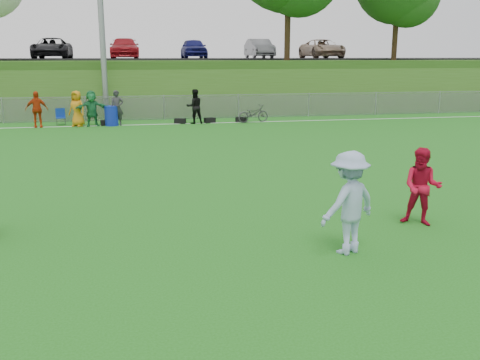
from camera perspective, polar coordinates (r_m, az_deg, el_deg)
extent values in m
plane|color=#1D5E13|center=(9.32, -0.46, -7.72)|extent=(120.00, 120.00, 0.00)
cube|color=white|center=(26.81, -7.80, 5.93)|extent=(60.00, 0.10, 0.01)
cube|color=gray|center=(28.73, -8.10, 7.59)|extent=(58.00, 0.02, 1.20)
cube|color=gray|center=(28.67, -8.15, 8.89)|extent=(58.00, 0.04, 0.04)
cylinder|color=gray|center=(29.50, -14.68, 17.96)|extent=(0.30, 0.30, 12.00)
cube|color=#2C5417|center=(39.63, -9.13, 10.36)|extent=(120.00, 18.00, 3.00)
cube|color=black|center=(41.58, -9.33, 12.62)|extent=(120.00, 12.00, 0.10)
cylinder|color=black|center=(38.92, 16.40, 17.33)|extent=(0.36, 0.36, 7.00)
imported|color=black|center=(40.91, -19.41, 13.13)|extent=(2.39, 5.18, 1.44)
imported|color=maroon|center=(40.56, -12.21, 13.58)|extent=(2.02, 4.96, 1.44)
imported|color=navy|center=(40.82, -4.98, 13.81)|extent=(1.70, 4.23, 1.44)
imported|color=slate|center=(41.68, 2.07, 13.83)|extent=(1.52, 4.37, 1.44)
imported|color=gray|center=(43.12, 8.74, 13.67)|extent=(2.39, 5.18, 1.44)
imported|color=#BF320D|center=(27.03, -20.88, 7.05)|extent=(1.05, 0.56, 1.69)
imported|color=orange|center=(26.79, -17.00, 7.29)|extent=(0.99, 0.88, 1.69)
imported|color=#1F7740|center=(26.73, -15.53, 7.37)|extent=(1.64, 0.84, 1.69)
imported|color=#2B2B2D|center=(26.68, -12.98, 7.51)|extent=(0.64, 0.43, 1.69)
imported|color=black|center=(26.84, -4.87, 7.82)|extent=(0.91, 0.75, 1.69)
cube|color=black|center=(26.87, -14.05, 5.95)|extent=(0.59, 0.38, 0.26)
cube|color=black|center=(26.94, -6.41, 6.27)|extent=(0.61, 0.46, 0.26)
cube|color=black|center=(27.11, -3.25, 6.38)|extent=(0.61, 0.43, 0.26)
cube|color=black|center=(27.38, 0.11, 6.47)|extent=(0.61, 0.45, 0.26)
imported|color=#B80C2A|center=(11.17, 18.85, -0.70)|extent=(0.96, 0.92, 1.56)
imported|color=#96ACD0|center=(9.23, 11.53, -2.40)|extent=(1.32, 1.07, 1.77)
cylinder|color=white|center=(11.33, 12.07, 2.72)|extent=(0.28, 0.28, 0.03)
cylinder|color=#0E24A2|center=(26.69, -13.55, 6.67)|extent=(0.65, 0.65, 0.95)
cube|color=#0D3095|center=(27.63, -18.58, 6.32)|extent=(0.51, 0.51, 0.04)
cube|color=#0D3095|center=(27.82, -18.63, 6.82)|extent=(0.45, 0.10, 0.45)
imported|color=#2D2E30|center=(27.24, 1.42, 7.10)|extent=(1.79, 1.05, 0.89)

